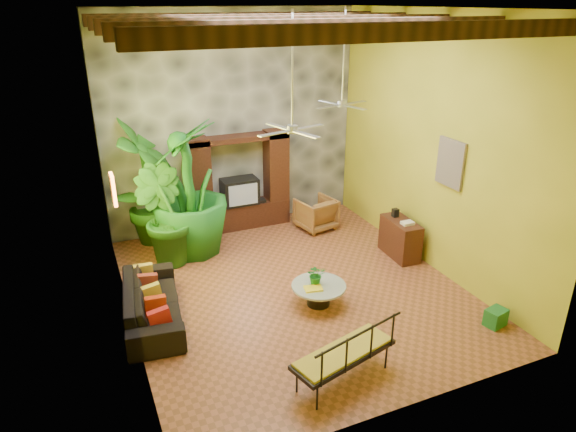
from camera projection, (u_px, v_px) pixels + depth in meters
name	position (u px, v px, depth m)	size (l,w,h in m)	color
ground	(293.00, 287.00, 9.91)	(7.00, 7.00, 0.00)	brown
ceiling	(294.00, 8.00, 7.96)	(6.00, 7.00, 0.02)	silver
back_wall	(232.00, 122.00, 11.89)	(6.00, 0.02, 5.00)	#9B9B23
left_wall	(114.00, 186.00, 7.84)	(0.02, 7.00, 5.00)	#9B9B23
right_wall	(433.00, 145.00, 10.04)	(0.02, 7.00, 5.00)	#9B9B23
stone_accent_wall	(233.00, 123.00, 11.84)	(5.98, 0.10, 4.98)	#3D4046
ceiling_beams	(294.00, 23.00, 8.05)	(5.95, 5.36, 0.22)	#321C10
entertainment_center	(239.00, 189.00, 12.18)	(2.40, 0.55, 2.30)	black
ceiling_fan_front	(292.00, 117.00, 8.17)	(1.28, 1.28, 1.86)	#B5B5BA
ceiling_fan_back	(342.00, 93.00, 10.18)	(1.28, 1.28, 1.86)	#B5B5BA
wall_art_mask	(113.00, 189.00, 8.85)	(0.06, 0.32, 0.55)	gold
wall_art_painting	(451.00, 163.00, 9.59)	(0.06, 0.70, 0.90)	#285296
sofa	(152.00, 302.00, 8.79)	(2.31, 0.90, 0.68)	black
wicker_armchair	(316.00, 214.00, 12.31)	(0.82, 0.84, 0.76)	olive
tall_plant_a	(146.00, 184.00, 11.16)	(1.50, 1.02, 2.85)	#246C1C
tall_plant_b	(163.00, 216.00, 10.44)	(1.15, 0.93, 2.10)	#1F5B17
tall_plant_c	(189.00, 189.00, 10.75)	(1.63, 1.63, 2.91)	#19601B
coffee_table	(319.00, 292.00, 9.25)	(0.98, 0.98, 0.40)	black
centerpiece_plant	(316.00, 275.00, 9.17)	(0.34, 0.29, 0.37)	#1C6C22
yellow_tray	(313.00, 289.00, 9.05)	(0.31, 0.22, 0.03)	yellow
iron_bench	(346.00, 353.00, 7.23)	(1.70, 0.98, 0.57)	black
side_console	(400.00, 238.00, 10.97)	(0.46, 1.02, 0.82)	#352111
green_bin	(496.00, 317.00, 8.69)	(0.35, 0.26, 0.31)	#217F39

